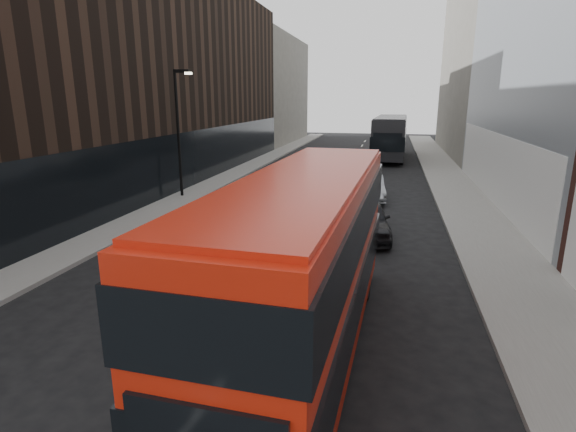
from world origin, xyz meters
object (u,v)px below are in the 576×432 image
Objects in this scene: street_lamp at (179,125)px; car_a at (366,218)px; grey_bus at (390,136)px; red_bus at (307,258)px; car_b at (369,187)px; car_c at (350,174)px.

street_lamp is 12.45m from car_a.
grey_bus is 2.68× the size of car_a.
red_bus reaches higher than car_b.
grey_bus is (11.54, 20.61, -2.07)m from street_lamp.
car_b is 4.23m from car_c.
street_lamp is 17.79m from red_bus.
red_bus is 2.00× the size of car_c.
red_bus reaches higher than car_c.
red_bus is 35.25m from grey_bus.
street_lamp is 11.44m from car_c.
grey_bus is 2.38× the size of car_c.
street_lamp is 1.52× the size of car_a.
car_a reaches higher than car_c.
grey_bus is 2.92× the size of car_b.
street_lamp is at bearing -117.25° from grey_bus.
car_c reaches higher than car_b.
grey_bus reaches higher than car_c.
street_lamp reaches higher than red_bus.
car_c is (-1.66, 11.23, -0.03)m from car_a.
car_b is (-0.96, -18.58, -1.42)m from grey_bus.
car_a is 0.89× the size of car_c.
red_bus is 9.53m from car_a.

